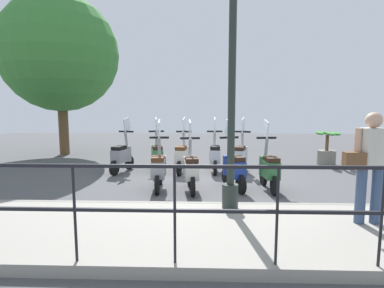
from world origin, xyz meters
The scene contains 16 objects.
ground_plane centered at (0.00, 0.00, 0.00)m, with size 28.00×28.00×0.00m, color #4C4C4F.
promenade_walkway centered at (-3.15, 0.00, 0.07)m, with size 2.20×20.00×0.15m.
fence_railing centered at (-4.20, 0.00, 0.89)m, with size 0.04×16.03×1.07m.
lamp_post_near centered at (-2.40, -0.22, 2.07)m, with size 0.26×0.90×4.33m.
pedestrian_with_bag centered at (-3.00, -2.11, 1.08)m, with size 0.32×0.65×1.59m.
tree_large centered at (4.13, 5.59, 3.81)m, with size 4.32×4.32×5.98m.
potted_palm centered at (2.34, -3.72, 0.45)m, with size 1.06×0.66×1.05m.
scooter_near_0 centered at (-0.75, -1.22, 0.48)m, with size 1.23×0.44×1.54m.
scooter_near_1 centered at (-0.68, -0.45, 0.48)m, with size 1.20×0.54×1.54m.
scooter_near_2 centered at (-0.88, 0.49, 0.48)m, with size 1.23×0.44×1.54m.
scooter_near_3 centered at (-0.76, 1.21, 0.48)m, with size 1.23×0.44×1.54m.
scooter_far_0 centered at (0.98, -0.82, 0.48)m, with size 1.20×0.55×1.54m.
scooter_far_1 centered at (1.07, -0.11, 0.48)m, with size 1.23×0.44×1.54m.
scooter_far_2 centered at (0.97, 0.80, 0.48)m, with size 1.23×0.44×1.54m.
scooter_far_3 centered at (1.06, 1.51, 0.48)m, with size 1.22×0.50×1.54m.
scooter_far_4 centered at (0.95, 2.49, 0.48)m, with size 1.21×0.52×1.54m.
Camera 1 is at (-7.22, 0.25, 1.80)m, focal length 28.00 mm.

